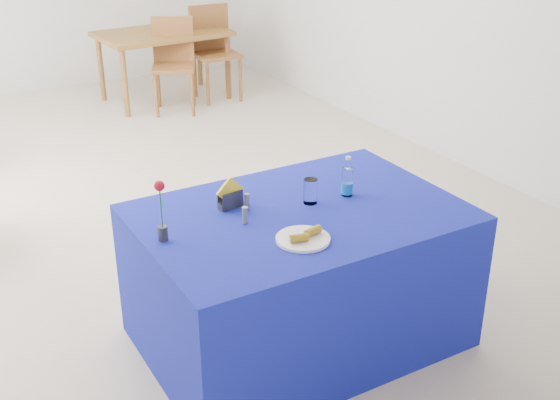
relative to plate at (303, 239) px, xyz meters
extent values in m
plane|color=beige|center=(0.18, 2.39, -0.77)|extent=(7.00, 7.00, 0.00)
plane|color=silver|center=(0.18, -1.11, 0.63)|extent=(5.00, 0.00, 5.00)
cylinder|color=white|center=(0.00, 0.00, 0.00)|extent=(0.25, 0.25, 0.01)
cylinder|color=white|center=(0.25, 0.33, 0.06)|extent=(0.07, 0.07, 0.13)
cylinder|color=gray|center=(-0.15, 0.29, 0.04)|extent=(0.03, 0.03, 0.08)
cylinder|color=#5D5D62|center=(-0.07, 0.42, 0.04)|extent=(0.03, 0.03, 0.08)
cube|color=#102099|center=(0.15, 0.27, -0.39)|extent=(1.60, 1.10, 0.76)
cylinder|color=white|center=(0.46, 0.31, 0.07)|extent=(0.06, 0.06, 0.15)
cylinder|color=blue|center=(0.46, 0.31, 0.03)|extent=(0.06, 0.06, 0.06)
cylinder|color=white|center=(0.46, 0.31, 0.17)|extent=(0.02, 0.02, 0.05)
cylinder|color=silver|center=(0.46, 0.31, 0.20)|extent=(0.03, 0.03, 0.01)
cube|color=#38383D|center=(-0.13, 0.49, 0.01)|extent=(0.13, 0.07, 0.03)
cube|color=#3A3A3F|center=(-0.13, 0.46, 0.04)|extent=(0.12, 0.02, 0.09)
cube|color=#393A3F|center=(-0.13, 0.51, 0.04)|extent=(0.12, 0.02, 0.09)
cube|color=yellow|center=(-0.13, 0.49, 0.08)|extent=(0.15, 0.02, 0.15)
cylinder|color=#28282D|center=(-0.55, 0.32, 0.03)|extent=(0.05, 0.05, 0.07)
cylinder|color=#165B1B|center=(-0.55, 0.32, 0.14)|extent=(0.01, 0.01, 0.22)
sphere|color=red|center=(-0.55, 0.32, 0.26)|extent=(0.05, 0.05, 0.05)
cube|color=olive|center=(1.19, 4.80, -0.04)|extent=(1.39, 0.93, 0.05)
cylinder|color=olive|center=(0.61, 4.42, -0.41)|extent=(0.06, 0.06, 0.71)
cylinder|color=brown|center=(1.81, 4.48, -0.41)|extent=(0.06, 0.06, 0.71)
cylinder|color=#915A2A|center=(0.58, 5.12, -0.41)|extent=(0.06, 0.06, 0.71)
cylinder|color=#92602A|center=(1.78, 5.17, -0.41)|extent=(0.06, 0.06, 0.71)
cylinder|color=brown|center=(0.87, 4.24, -0.54)|extent=(0.04, 0.04, 0.46)
cylinder|color=brown|center=(1.21, 4.09, -0.54)|extent=(0.04, 0.04, 0.46)
cylinder|color=brown|center=(1.03, 4.58, -0.54)|extent=(0.04, 0.04, 0.46)
cylinder|color=brown|center=(1.36, 4.43, -0.54)|extent=(0.04, 0.04, 0.46)
cube|color=brown|center=(1.12, 4.34, -0.29)|extent=(0.57, 0.57, 0.04)
cube|color=brown|center=(1.20, 4.51, -0.04)|extent=(0.41, 0.22, 0.47)
cylinder|color=brown|center=(1.49, 4.34, -0.53)|extent=(0.04, 0.04, 0.48)
cylinder|color=brown|center=(1.88, 4.32, -0.53)|extent=(0.04, 0.04, 0.48)
cylinder|color=brown|center=(1.52, 4.72, -0.53)|extent=(0.04, 0.04, 0.48)
cylinder|color=brown|center=(1.90, 4.70, -0.53)|extent=(0.04, 0.04, 0.48)
cube|color=brown|center=(1.70, 4.52, -0.27)|extent=(0.47, 0.47, 0.04)
cube|color=brown|center=(1.71, 4.72, -0.01)|extent=(0.45, 0.07, 0.49)
cylinder|color=gold|center=(-0.04, -0.02, 0.03)|extent=(0.09, 0.06, 0.04)
cylinder|color=beige|center=(0.00, -0.03, 0.03)|extent=(0.01, 0.03, 0.03)
cylinder|color=gold|center=(0.05, 0.00, 0.03)|extent=(0.09, 0.05, 0.04)
cylinder|color=beige|center=(0.10, 0.01, 0.03)|extent=(0.01, 0.03, 0.03)
camera|label=1|loc=(-1.51, -2.40, 1.52)|focal=45.00mm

